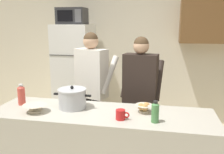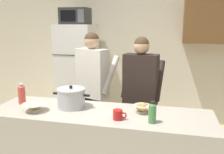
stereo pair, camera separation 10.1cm
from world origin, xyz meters
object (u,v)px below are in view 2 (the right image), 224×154
at_px(person_near_pot, 93,79).
at_px(cooking_pot, 71,98).
at_px(bottle_mid_counter, 22,94).
at_px(empty_bowl, 34,107).
at_px(bread_bowl, 142,108).
at_px(person_by_sink, 141,86).
at_px(refrigerator, 78,74).
at_px(microwave, 75,16).
at_px(bottle_near_edge, 152,112).
at_px(coffee_mug, 118,115).

xyz_separation_m(person_near_pot, cooking_pot, (-0.00, -0.75, -0.04)).
bearing_deg(bottle_mid_counter, empty_bowl, -36.35).
relative_size(person_near_pot, bread_bowl, 9.30).
xyz_separation_m(person_by_sink, cooking_pot, (-0.67, -0.64, -0.01)).
xyz_separation_m(refrigerator, microwave, (0.00, -0.02, 1.03)).
distance_m(refrigerator, bottle_mid_counter, 1.79).
relative_size(person_near_pot, cooking_pot, 4.12).
relative_size(refrigerator, bottle_near_edge, 8.75).
distance_m(person_near_pot, bottle_mid_counter, 0.96).
xyz_separation_m(person_near_pot, person_by_sink, (0.66, -0.11, -0.03)).
distance_m(bottle_near_edge, bottle_mid_counter, 1.48).
bearing_deg(microwave, bottle_near_edge, -52.93).
bearing_deg(bottle_mid_counter, person_by_sink, 27.16).
height_order(person_near_pot, bottle_mid_counter, person_near_pot).
height_order(cooking_pot, bread_bowl, cooking_pot).
xyz_separation_m(person_near_pot, bottle_near_edge, (0.87, -0.97, -0.05)).
height_order(coffee_mug, bread_bowl, bread_bowl).
bearing_deg(refrigerator, bread_bowl, -52.05).
bearing_deg(bottle_near_edge, microwave, 127.07).
bearing_deg(bottle_mid_counter, person_near_pot, 51.61).
height_order(cooking_pot, empty_bowl, cooking_pot).
bearing_deg(microwave, bread_bowl, -51.70).
bearing_deg(refrigerator, bottle_mid_counter, -89.06).
distance_m(cooking_pot, bottle_mid_counter, 0.59).
bearing_deg(bread_bowl, microwave, 128.30).
xyz_separation_m(refrigerator, bottle_mid_counter, (0.03, -1.79, 0.14)).
distance_m(cooking_pot, bottle_near_edge, 0.90).
distance_m(bread_bowl, bottle_mid_counter, 1.35).
height_order(coffee_mug, empty_bowl, coffee_mug).
xyz_separation_m(person_near_pot, coffee_mug, (0.56, -0.97, -0.10)).
bearing_deg(bottle_near_edge, person_near_pot, 132.00).
relative_size(microwave, bottle_near_edge, 2.35).
bearing_deg(person_near_pot, bottle_mid_counter, -128.39).
bearing_deg(person_by_sink, microwave, 139.02).
relative_size(person_by_sink, bread_bowl, 9.05).
bearing_deg(bread_bowl, coffee_mug, -131.13).
distance_m(coffee_mug, bread_bowl, 0.30).
distance_m(refrigerator, microwave, 1.03).
bearing_deg(refrigerator, bottle_near_edge, -53.23).
bearing_deg(refrigerator, person_near_pot, -58.87).
xyz_separation_m(microwave, bread_bowl, (1.38, -1.75, -0.96)).
bearing_deg(cooking_pot, person_near_pot, 89.72).
bearing_deg(coffee_mug, empty_bowl, 178.65).
xyz_separation_m(coffee_mug, bottle_near_edge, (0.32, -0.00, 0.05)).
bearing_deg(coffee_mug, refrigerator, 120.55).
xyz_separation_m(cooking_pot, bottle_near_edge, (0.88, -0.22, -0.01)).
bearing_deg(person_by_sink, empty_bowl, -139.85).
distance_m(cooking_pot, empty_bowl, 0.39).
height_order(bread_bowl, empty_bowl, bread_bowl).
bearing_deg(cooking_pot, refrigerator, 109.24).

